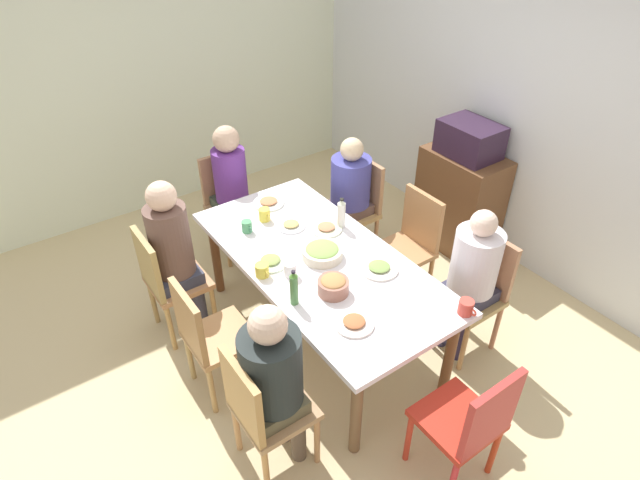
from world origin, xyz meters
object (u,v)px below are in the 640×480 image
object	(u,v)px
person_3	(472,271)
plate_3	(326,228)
plate_2	(379,268)
plate_5	(269,202)
bowl_1	(333,285)
cup_0	(265,215)
person_1	(273,375)
plate_1	(291,225)
cup_1	(466,307)
chair_6	(357,204)
bottle_0	(341,213)
chair_3	(477,287)
person_2	(173,247)
chair_4	(229,199)
person_4	(231,181)
person_6	(349,188)
bottle_1	(294,288)
side_cabinet	(459,200)
cup_3	(291,269)
chair_1	(261,408)
bowl_0	(322,252)
plate_0	(271,261)
cup_4	(247,227)
cup_2	(262,270)
dining_table	(320,267)
chair_2	(167,278)
microwave	(470,139)
plate_4	(354,323)
chair_5	(208,335)
chair_7	(410,241)
chair_0	(470,422)

from	to	relation	value
person_3	plate_3	bearing A→B (deg)	-149.45
plate_2	plate_5	bearing A→B (deg)	-171.08
bowl_1	cup_0	distance (m)	0.95
person_1	plate_1	bearing A→B (deg)	143.33
plate_5	cup_1	size ratio (longest dim) A/B	1.95
cup_1	chair_6	bearing A→B (deg)	163.79
bottle_0	chair_3	bearing A→B (deg)	30.21
person_2	chair_4	world-z (taller)	person_2
plate_1	person_3	bearing A→B (deg)	33.75
person_4	bottle_0	xyz separation A→B (m)	(1.07, 0.34, 0.12)
person_2	person_6	size ratio (longest dim) A/B	1.11
plate_5	bottle_1	bearing A→B (deg)	-23.01
plate_5	side_cabinet	xyz separation A→B (m)	(0.53, 1.64, -0.30)
person_6	plate_1	xyz separation A→B (m)	(0.24, -0.73, 0.05)
cup_3	cup_1	bearing A→B (deg)	36.24
chair_1	side_cabinet	size ratio (longest dim) A/B	1.00
cup_3	bowl_0	bearing A→B (deg)	98.47
plate_0	plate_3	distance (m)	0.54
cup_4	cup_0	bearing A→B (deg)	107.63
chair_3	bottle_0	world-z (taller)	bottle_0
plate_1	cup_4	size ratio (longest dim) A/B	1.87
plate_3	cup_2	size ratio (longest dim) A/B	1.84
dining_table	chair_3	world-z (taller)	chair_3
chair_3	cup_1	distance (m)	0.60
chair_2	plate_1	size ratio (longest dim) A/B	4.36
person_3	plate_0	xyz separation A→B (m)	(-0.81, -1.07, 0.04)
chair_6	microwave	size ratio (longest dim) A/B	1.88
plate_4	chair_5	bearing A→B (deg)	-133.55
cup_3	cup_2	bearing A→B (deg)	-124.21
bowl_0	chair_1	bearing A→B (deg)	-52.76
chair_1	chair_3	bearing A→B (deg)	90.00
bowl_0	cup_1	size ratio (longest dim) A/B	2.21
plate_0	cup_3	xyz separation A→B (m)	(0.19, 0.04, 0.04)
plate_3	plate_4	size ratio (longest dim) A/B	0.96
plate_3	plate_5	distance (m)	0.57
chair_6	microwave	distance (m)	1.07
person_2	plate_0	bearing A→B (deg)	42.15
chair_7	cup_2	size ratio (longest dim) A/B	7.23
chair_2	plate_5	distance (m)	0.97
chair_5	bowl_1	size ratio (longest dim) A/B	4.60
chair_0	side_cabinet	bearing A→B (deg)	133.97
chair_0	cup_0	world-z (taller)	chair_0
chair_4	bowl_1	xyz separation A→B (m)	(1.71, -0.13, 0.28)
person_4	chair_7	distance (m)	1.57
chair_1	microwave	distance (m)	2.78
chair_3	plate_2	xyz separation A→B (m)	(-0.34, -0.62, 0.23)
bottle_1	plate_4	bearing A→B (deg)	27.31
chair_5	chair_7	size ratio (longest dim) A/B	1.00
bowl_0	cup_0	xyz separation A→B (m)	(-0.61, -0.09, 0.00)
cup_1	side_cabinet	xyz separation A→B (m)	(-1.20, 1.31, -0.33)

